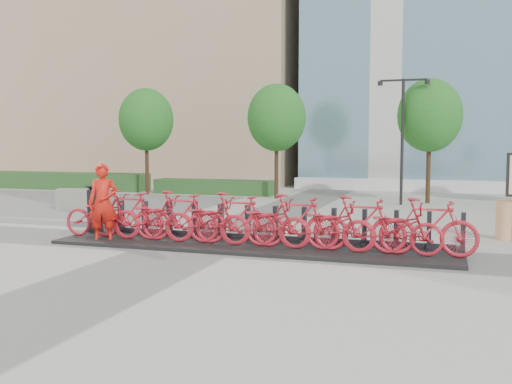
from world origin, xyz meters
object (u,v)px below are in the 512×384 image
(kiosk, at_px, (95,210))
(jersey_barrier, at_px, (85,199))
(construction_barrel, at_px, (507,220))
(bike_0, at_px, (102,215))
(worker_red, at_px, (103,203))

(kiosk, xyz_separation_m, jersey_barrier, (-3.85, 5.01, -0.30))
(kiosk, distance_m, construction_barrel, 10.75)
(kiosk, height_order, construction_barrel, kiosk)
(bike_0, relative_size, jersey_barrier, 1.06)
(construction_barrel, xyz_separation_m, jersey_barrier, (-14.27, 2.38, -0.13))
(worker_red, xyz_separation_m, construction_barrel, (9.53, 3.60, -0.47))
(construction_barrel, bearing_deg, worker_red, -159.32)
(kiosk, bearing_deg, worker_red, -51.97)
(jersey_barrier, bearing_deg, construction_barrel, -28.24)
(bike_0, distance_m, worker_red, 0.51)
(bike_0, xyz_separation_m, jersey_barrier, (-4.51, 5.69, -0.25))
(construction_barrel, bearing_deg, kiosk, -165.80)
(bike_0, distance_m, jersey_barrier, 7.26)
(bike_0, xyz_separation_m, worker_red, (0.23, -0.29, 0.35))
(jersey_barrier, bearing_deg, kiosk, -71.25)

